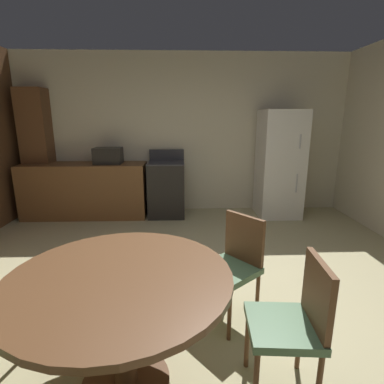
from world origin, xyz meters
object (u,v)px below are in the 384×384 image
(dining_table, at_px, (121,298))
(chair_east, at_px, (295,319))
(oven_range, at_px, (167,188))
(microwave, at_px, (108,156))
(refrigerator, at_px, (280,164))
(chair_northeast, at_px, (234,261))

(dining_table, relative_size, chair_east, 1.49)
(oven_range, bearing_deg, microwave, -179.78)
(oven_range, height_order, refrigerator, refrigerator)
(dining_table, height_order, chair_east, chair_east)
(chair_east, bearing_deg, microwave, -57.23)
(microwave, height_order, chair_east, microwave)
(microwave, distance_m, chair_northeast, 3.21)
(refrigerator, bearing_deg, microwave, 178.99)
(oven_range, bearing_deg, refrigerator, -1.63)
(refrigerator, height_order, chair_northeast, refrigerator)
(chair_northeast, bearing_deg, chair_east, 68.09)
(oven_range, xyz_separation_m, chair_east, (0.91, -3.44, 0.03))
(dining_table, bearing_deg, oven_range, 88.25)
(dining_table, height_order, chair_northeast, chair_northeast)
(dining_table, xyz_separation_m, chair_east, (1.01, -0.08, -0.11))
(oven_range, height_order, chair_east, oven_range)
(chair_east, bearing_deg, dining_table, 0.00)
(oven_range, height_order, chair_northeast, oven_range)
(oven_range, bearing_deg, chair_east, -75.27)
(refrigerator, relative_size, microwave, 4.00)
(refrigerator, bearing_deg, chair_northeast, -114.45)
(chair_northeast, bearing_deg, refrigerator, -153.77)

